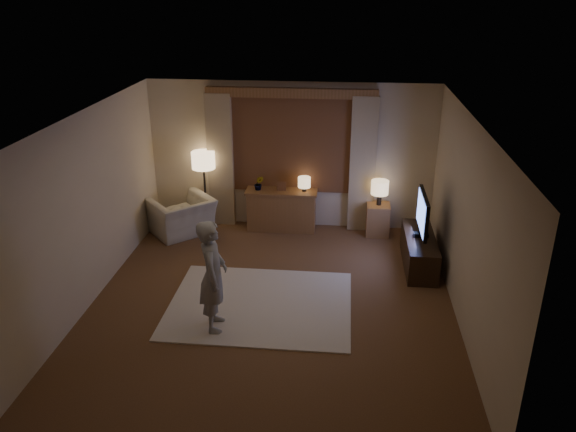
# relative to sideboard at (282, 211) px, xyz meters

# --- Properties ---
(room) EXTENTS (5.04, 5.54, 2.64)m
(room) POSITION_rel_sideboard_xyz_m (0.15, -2.00, 0.98)
(room) COLOR brown
(room) RESTS_ON ground
(rug) EXTENTS (2.50, 2.00, 0.02)m
(rug) POSITION_rel_sideboard_xyz_m (-0.01, -2.58, -0.34)
(rug) COLOR beige
(rug) RESTS_ON floor
(sideboard) EXTENTS (1.20, 0.40, 0.70)m
(sideboard) POSITION_rel_sideboard_xyz_m (0.00, 0.00, 0.00)
(sideboard) COLOR brown
(sideboard) RESTS_ON floor
(picture_frame) EXTENTS (0.16, 0.02, 0.20)m
(picture_frame) POSITION_rel_sideboard_xyz_m (-0.00, 0.00, 0.45)
(picture_frame) COLOR brown
(picture_frame) RESTS_ON sideboard
(plant) EXTENTS (0.17, 0.13, 0.30)m
(plant) POSITION_rel_sideboard_xyz_m (-0.40, 0.00, 0.50)
(plant) COLOR #999999
(plant) RESTS_ON sideboard
(table_lamp_sideboard) EXTENTS (0.22, 0.22, 0.30)m
(table_lamp_sideboard) POSITION_rel_sideboard_xyz_m (0.40, 0.00, 0.55)
(table_lamp_sideboard) COLOR black
(table_lamp_sideboard) RESTS_ON sideboard
(floor_lamp) EXTENTS (0.41, 0.41, 1.40)m
(floor_lamp) POSITION_rel_sideboard_xyz_m (-1.37, 0.00, 0.83)
(floor_lamp) COLOR black
(floor_lamp) RESTS_ON floor
(armchair) EXTENTS (1.33, 1.32, 0.65)m
(armchair) POSITION_rel_sideboard_xyz_m (-1.72, -0.36, -0.02)
(armchair) COLOR #BFB79D
(armchair) RESTS_ON floor
(side_table) EXTENTS (0.40, 0.40, 0.56)m
(side_table) POSITION_rel_sideboard_xyz_m (1.70, -0.05, -0.07)
(side_table) COLOR brown
(side_table) RESTS_ON floor
(table_lamp_side) EXTENTS (0.30, 0.30, 0.44)m
(table_lamp_side) POSITION_rel_sideboard_xyz_m (1.70, -0.05, 0.52)
(table_lamp_side) COLOR black
(table_lamp_side) RESTS_ON side_table
(tv_stand) EXTENTS (0.45, 1.40, 0.50)m
(tv_stand) POSITION_rel_sideboard_xyz_m (2.30, -1.17, -0.10)
(tv_stand) COLOR black
(tv_stand) RESTS_ON floor
(tv) EXTENTS (0.23, 0.95, 0.69)m
(tv) POSITION_rel_sideboard_xyz_m (2.30, -1.17, 0.53)
(tv) COLOR black
(tv) RESTS_ON tv_stand
(person) EXTENTS (0.43, 0.59, 1.49)m
(person) POSITION_rel_sideboard_xyz_m (-0.50, -3.18, 0.41)
(person) COLOR #98958C
(person) RESTS_ON rug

